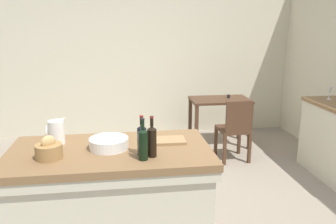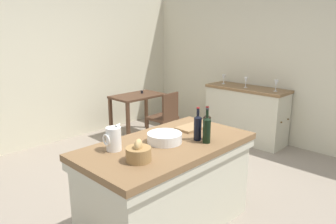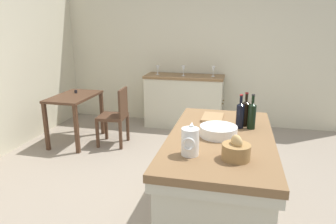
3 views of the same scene
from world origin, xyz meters
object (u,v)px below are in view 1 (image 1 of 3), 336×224
at_px(pitcher, 56,132).
at_px(wash_bowl, 109,143).
at_px(bread_basket, 49,150).
at_px(wine_bottle_dark, 152,140).
at_px(wine_bottle_green, 143,143).
at_px(wine_glass_middle, 330,91).
at_px(wine_bottle_amber, 142,139).
at_px(wooden_chair, 235,128).
at_px(writing_desk, 220,106).
at_px(island_table, 112,194).
at_px(cutting_board, 167,141).

distance_m(pitcher, wash_bowl, 0.48).
relative_size(bread_basket, wine_bottle_dark, 0.63).
xyz_separation_m(wine_bottle_green, wine_glass_middle, (2.49, 1.54, 0.03)).
xyz_separation_m(wine_bottle_dark, wine_bottle_green, (-0.07, -0.05, 0.00)).
height_order(wine_bottle_dark, wine_bottle_amber, wine_bottle_dark).
relative_size(wooden_chair, wash_bowl, 2.77).
bearing_deg(writing_desk, island_table, -124.92).
bearing_deg(wine_bottle_amber, cutting_board, 48.76).
distance_m(island_table, writing_desk, 2.83).
xyz_separation_m(writing_desk, wooden_chair, (0.02, -0.66, -0.15)).
height_order(pitcher, wine_bottle_dark, wine_bottle_dark).
bearing_deg(wash_bowl, island_table, -71.49).
bearing_deg(writing_desk, wine_glass_middle, -42.53).
height_order(wash_bowl, wine_bottle_amber, wine_bottle_amber).
bearing_deg(wine_bottle_green, wine_bottle_amber, 91.13).
bearing_deg(wine_bottle_amber, bread_basket, 178.22).
distance_m(wine_bottle_amber, wine_glass_middle, 2.88).
height_order(island_table, cutting_board, cutting_board).
bearing_deg(wine_bottle_amber, island_table, 148.85).
bearing_deg(wine_glass_middle, island_table, -154.92).
distance_m(wash_bowl, bread_basket, 0.47).
xyz_separation_m(wooden_chair, wine_bottle_amber, (-1.39, -1.81, 0.53)).
distance_m(writing_desk, cutting_board, 2.49).
xyz_separation_m(island_table, wine_bottle_green, (0.25, -0.26, 0.53)).
bearing_deg(wine_glass_middle, wine_bottle_green, -148.24).
bearing_deg(cutting_board, island_table, -166.93).
distance_m(pitcher, wine_bottle_dark, 0.87).
height_order(bread_basket, wine_glass_middle, wine_glass_middle).
xyz_separation_m(cutting_board, wine_bottle_dark, (-0.16, -0.31, 0.12)).
bearing_deg(island_table, wash_bowl, 108.51).
height_order(wash_bowl, bread_basket, bread_basket).
xyz_separation_m(wine_bottle_amber, wine_bottle_green, (0.00, -0.10, 0.00)).
xyz_separation_m(bread_basket, wine_glass_middle, (3.20, 1.42, 0.10)).
bearing_deg(writing_desk, wash_bowl, -125.30).
height_order(island_table, wine_glass_middle, wine_glass_middle).
bearing_deg(island_table, pitcher, 156.08).
distance_m(writing_desk, wash_bowl, 2.83).
xyz_separation_m(wash_bowl, cutting_board, (0.49, 0.09, -0.03)).
relative_size(wooden_chair, pitcher, 3.60).
distance_m(wash_bowl, wine_glass_middle, 3.03).
relative_size(island_table, cutting_board, 5.22).
bearing_deg(pitcher, wash_bowl, -21.86).
xyz_separation_m(cutting_board, wine_bottle_green, (-0.23, -0.37, 0.12)).
bearing_deg(bread_basket, wine_bottle_green, -10.10).
xyz_separation_m(writing_desk, wine_bottle_green, (-1.36, -2.57, 0.38)).
height_order(wash_bowl, wine_bottle_green, wine_bottle_green).
xyz_separation_m(pitcher, bread_basket, (-0.00, -0.33, -0.04)).
relative_size(pitcher, wine_bottle_amber, 0.78).
height_order(pitcher, cutting_board, pitcher).
distance_m(wooden_chair, bread_basket, 2.79).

